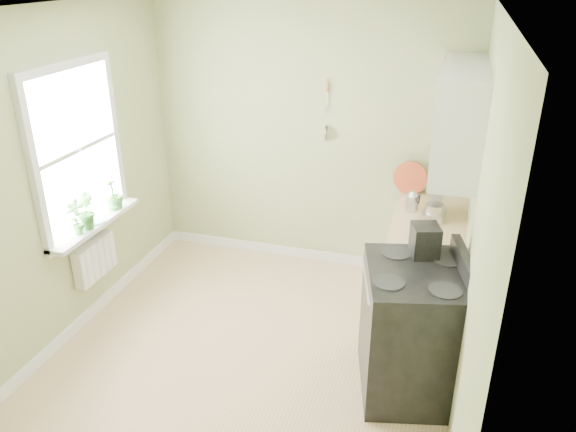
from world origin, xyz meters
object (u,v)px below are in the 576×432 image
(stove, at_px, (413,330))
(stand_mixer, at_px, (436,201))
(kettle, at_px, (412,201))
(coffee_maker, at_px, (424,247))

(stove, xyz_separation_m, stand_mixer, (0.04, 1.18, 0.55))
(stove, height_order, stand_mixer, stand_mixer)
(stove, height_order, kettle, stove)
(kettle, xyz_separation_m, coffee_maker, (0.17, -1.00, 0.06))
(stand_mixer, relative_size, kettle, 1.86)
(stove, distance_m, stand_mixer, 1.30)
(stove, xyz_separation_m, coffee_maker, (0.00, 0.25, 0.56))
(stand_mixer, bearing_deg, coffee_maker, -92.18)
(stand_mixer, distance_m, kettle, 0.22)
(stove, bearing_deg, coffee_maker, 89.14)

